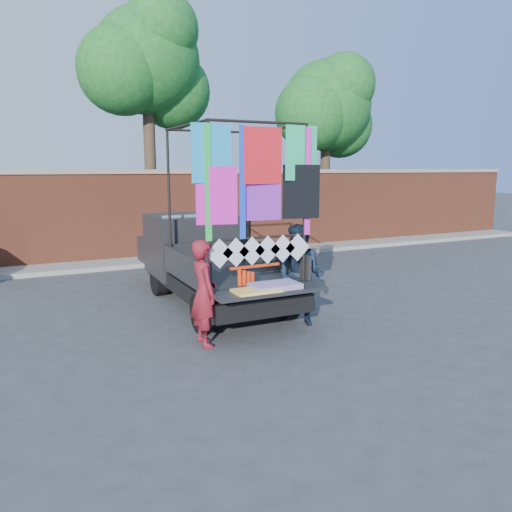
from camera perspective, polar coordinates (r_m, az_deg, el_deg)
name	(u,v)px	position (r m, az deg, el deg)	size (l,w,h in m)	color
ground	(219,329)	(8.45, -4.23, -8.30)	(90.00, 90.00, 0.00)	#38383A
brick_wall	(128,215)	(14.82, -14.40, 4.57)	(30.00, 0.45, 2.61)	brown
curb	(135,262)	(14.31, -13.62, -0.70)	(30.00, 1.20, 0.12)	gray
tree_mid	(148,65)	(16.36, -12.22, 20.53)	(4.20, 3.30, 7.73)	#38281C
tree_right	(328,109)	(18.88, 8.26, 16.31)	(4.20, 3.30, 6.62)	#38281C
pickup_truck	(203,257)	(10.29, -6.09, -0.16)	(2.12, 5.33, 3.36)	black
woman	(204,293)	(7.52, -5.98, -4.23)	(0.59, 0.39, 1.62)	maroon
man	(300,275)	(8.51, 5.05, -2.17)	(0.84, 0.65, 1.72)	#131F30
streamer_bundle	(250,278)	(7.90, -0.71, -2.51)	(0.88, 0.09, 0.61)	red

